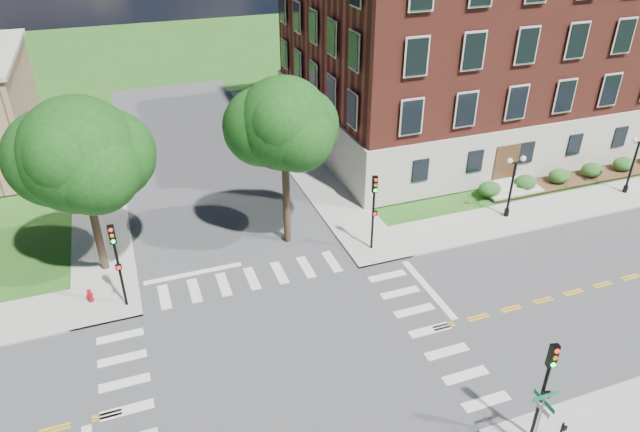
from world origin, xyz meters
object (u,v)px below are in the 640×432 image
object	(u,v)px
street_sign_pole	(541,412)
traffic_signal_ne	(374,203)
twin_lamp_east	(634,161)
fire_hydrant	(90,295)
twin_lamp_west	(512,183)
traffic_signal_nw	(116,256)
traffic_signal_se	(546,381)

from	to	relation	value
street_sign_pole	traffic_signal_ne	bearing A→B (deg)	89.31
traffic_signal_ne	twin_lamp_east	size ratio (longest dim) A/B	1.13
street_sign_pole	fire_hydrant	xyz separation A→B (m)	(-15.77, 15.60, -1.84)
twin_lamp_west	twin_lamp_east	world-z (taller)	same
twin_lamp_east	traffic_signal_nw	bearing A→B (deg)	-178.51
traffic_signal_se	street_sign_pole	distance (m)	1.14
fire_hydrant	traffic_signal_se	bearing A→B (deg)	-42.82
twin_lamp_west	street_sign_pole	bearing A→B (deg)	-123.12
traffic_signal_nw	traffic_signal_se	bearing A→B (deg)	-44.15
traffic_signal_ne	fire_hydrant	world-z (taller)	traffic_signal_ne
twin_lamp_east	traffic_signal_ne	bearing A→B (deg)	-178.86
street_sign_pole	fire_hydrant	size ratio (longest dim) A/B	4.13
traffic_signal_ne	traffic_signal_nw	distance (m)	14.22
traffic_signal_ne	fire_hydrant	distance (m)	16.19
twin_lamp_east	traffic_signal_se	bearing A→B (deg)	-142.80
traffic_signal_se	fire_hydrant	bearing A→B (deg)	137.18
twin_lamp_west	street_sign_pole	world-z (taller)	twin_lamp_west
traffic_signal_ne	street_sign_pole	distance (m)	15.14
street_sign_pole	twin_lamp_west	bearing A→B (deg)	56.88
street_sign_pole	traffic_signal_nw	bearing A→B (deg)	133.81
traffic_signal_se	traffic_signal_nw	xyz separation A→B (m)	(-14.49, 14.06, 0.00)
twin_lamp_west	fire_hydrant	bearing A→B (deg)	180.00
traffic_signal_se	twin_lamp_west	xyz separation A→B (m)	(9.72, 15.03, -0.66)
traffic_signal_ne	fire_hydrant	bearing A→B (deg)	178.28
traffic_signal_nw	twin_lamp_west	bearing A→B (deg)	2.30
traffic_signal_ne	twin_lamp_east	world-z (taller)	traffic_signal_ne
traffic_signal_se	twin_lamp_east	size ratio (longest dim) A/B	1.13
fire_hydrant	street_sign_pole	bearing A→B (deg)	-44.68
traffic_signal_nw	twin_lamp_east	size ratio (longest dim) A/B	1.13
traffic_signal_ne	traffic_signal_nw	size ratio (longest dim) A/B	1.00
traffic_signal_ne	street_sign_pole	xyz separation A→B (m)	(-0.18, -15.12, -0.88)
traffic_signal_ne	twin_lamp_east	xyz separation A→B (m)	(19.98, 0.40, -0.66)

